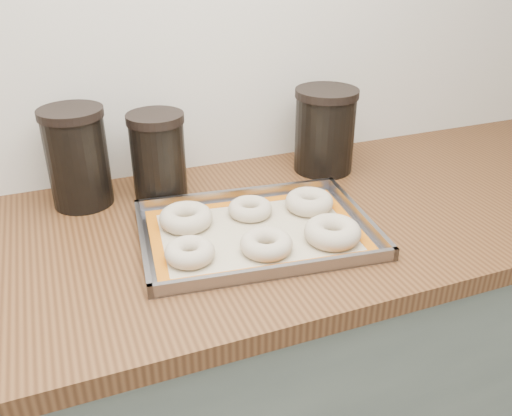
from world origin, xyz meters
name	(u,v)px	position (x,y,z in m)	size (l,w,h in m)	color
cabinet	(272,378)	(0.00, 1.68, 0.43)	(3.00, 0.65, 0.86)	slate
countertop	(275,225)	(0.00, 1.68, 0.88)	(3.06, 0.68, 0.04)	brown
baking_tray	(256,231)	(-0.06, 1.62, 0.91)	(0.49, 0.38, 0.03)	gray
baking_mat	(256,232)	(-0.06, 1.62, 0.90)	(0.45, 0.34, 0.00)	#C6B793
bagel_front_left	(190,252)	(-0.22, 1.57, 0.92)	(0.09, 0.09, 0.03)	beige
bagel_front_mid	(266,244)	(-0.07, 1.55, 0.92)	(0.10, 0.10, 0.03)	beige
bagel_front_right	(332,232)	(0.06, 1.53, 0.92)	(0.11, 0.11, 0.04)	beige
bagel_back_left	(186,218)	(-0.19, 1.70, 0.92)	(0.11, 0.11, 0.04)	beige
bagel_back_mid	(250,209)	(-0.05, 1.69, 0.92)	(0.09, 0.09, 0.03)	beige
bagel_back_right	(309,202)	(0.08, 1.67, 0.92)	(0.10, 0.10, 0.04)	beige
canister_left	(77,157)	(-0.37, 1.89, 1.01)	(0.14, 0.14, 0.22)	black
canister_mid	(158,155)	(-0.20, 1.87, 1.00)	(0.13, 0.13, 0.19)	black
canister_right	(325,130)	(0.22, 1.87, 1.00)	(0.15, 0.15, 0.21)	black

